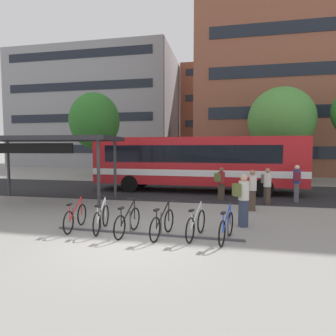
% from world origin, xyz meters
% --- Properties ---
extents(ground, '(200.00, 200.00, 0.00)m').
position_xyz_m(ground, '(0.00, 0.00, 0.00)').
color(ground, gray).
extents(bus_lane_asphalt, '(80.00, 7.20, 0.01)m').
position_xyz_m(bus_lane_asphalt, '(0.00, 9.36, 0.00)').
color(bus_lane_asphalt, '#232326').
rests_on(bus_lane_asphalt, ground).
extents(city_bus, '(12.08, 2.83, 3.20)m').
position_xyz_m(city_bus, '(1.04, 9.36, 1.78)').
color(city_bus, red).
rests_on(city_bus, ground).
extents(bike_rack, '(5.74, 0.23, 0.70)m').
position_xyz_m(bike_rack, '(0.31, 0.71, 0.09)').
color(bike_rack, '#47474C').
rests_on(bike_rack, ground).
extents(parked_bicycle_red_0, '(0.52, 1.72, 0.99)m').
position_xyz_m(parked_bicycle_red_0, '(-2.03, 0.84, 0.38)').
color(parked_bicycle_red_0, black).
rests_on(parked_bicycle_red_0, ground).
extents(parked_bicycle_white_1, '(0.52, 1.71, 0.99)m').
position_xyz_m(parked_bicycle_white_1, '(-1.16, 0.85, 0.38)').
color(parked_bicycle_white_1, black).
rests_on(parked_bicycle_white_1, ground).
extents(parked_bicycle_black_2, '(0.52, 1.72, 0.99)m').
position_xyz_m(parked_bicycle_black_2, '(-0.23, 0.65, 0.38)').
color(parked_bicycle_black_2, black).
rests_on(parked_bicycle_black_2, ground).
extents(parked_bicycle_black_3, '(0.54, 1.70, 0.99)m').
position_xyz_m(parked_bicycle_black_3, '(0.84, 0.63, 0.38)').
color(parked_bicycle_black_3, black).
rests_on(parked_bicycle_black_3, ground).
extents(parked_bicycle_silver_4, '(0.58, 1.69, 0.99)m').
position_xyz_m(parked_bicycle_silver_4, '(1.80, 0.75, 0.38)').
color(parked_bicycle_silver_4, black).
rests_on(parked_bicycle_silver_4, ground).
extents(parked_bicycle_blue_5, '(0.59, 1.69, 0.99)m').
position_xyz_m(parked_bicycle_blue_5, '(2.66, 0.62, 0.38)').
color(parked_bicycle_blue_5, black).
rests_on(parked_bicycle_blue_5, ground).
extents(transit_shelter, '(6.86, 3.29, 3.12)m').
position_xyz_m(transit_shelter, '(-5.69, 4.82, 2.92)').
color(transit_shelter, '#38383D').
rests_on(transit_shelter, ground).
extents(commuter_grey_pack_0, '(0.47, 0.60, 1.66)m').
position_xyz_m(commuter_grey_pack_0, '(4.54, 6.19, 0.95)').
color(commuter_grey_pack_0, '#47382D').
rests_on(commuter_grey_pack_0, ground).
extents(commuter_olive_pack_2, '(0.59, 0.59, 1.63)m').
position_xyz_m(commuter_olive_pack_2, '(2.46, 6.68, 0.94)').
color(commuter_olive_pack_2, '#47382D').
rests_on(commuter_olive_pack_2, ground).
extents(commuter_olive_pack_3, '(0.60, 0.50, 1.73)m').
position_xyz_m(commuter_olive_pack_3, '(3.19, 2.14, 1.00)').
color(commuter_olive_pack_3, '#2D3851').
rests_on(commuter_olive_pack_3, ground).
extents(commuter_maroon_pack_4, '(0.39, 0.56, 1.77)m').
position_xyz_m(commuter_maroon_pack_4, '(6.00, 6.93, 1.02)').
color(commuter_maroon_pack_4, '#565660').
rests_on(commuter_maroon_pack_4, ground).
extents(commuter_red_pack_5, '(0.54, 0.36, 1.69)m').
position_xyz_m(commuter_red_pack_5, '(3.70, 4.64, 0.97)').
color(commuter_red_pack_5, '#47382D').
rests_on(commuter_red_pack_5, ground).
extents(street_tree_1, '(4.87, 4.87, 7.13)m').
position_xyz_m(street_tree_1, '(6.82, 15.23, 4.68)').
color(street_tree_1, brown).
rests_on(street_tree_1, ground).
extents(street_tree_2, '(4.51, 4.51, 7.59)m').
position_xyz_m(street_tree_2, '(-8.95, 16.63, 5.05)').
color(street_tree_2, brown).
rests_on(street_tree_2, ground).
extents(building_left_wing, '(23.08, 13.26, 16.44)m').
position_xyz_m(building_left_wing, '(-16.28, 33.69, 8.22)').
color(building_left_wing, gray).
rests_on(building_left_wing, ground).
extents(building_right_wing, '(23.72, 13.77, 25.25)m').
position_xyz_m(building_right_wing, '(11.62, 26.06, 12.63)').
color(building_right_wing, brown).
rests_on(building_right_wing, ground).
extents(building_centre_block, '(15.33, 10.17, 16.55)m').
position_xyz_m(building_centre_block, '(3.17, 44.00, 8.28)').
color(building_centre_block, brown).
rests_on(building_centre_block, ground).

